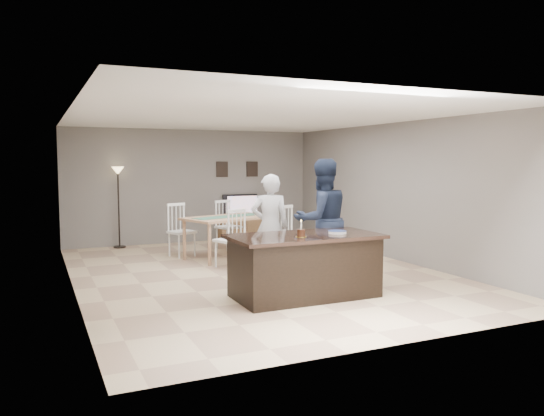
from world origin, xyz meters
name	(u,v)px	position (x,y,z in m)	size (l,w,h in m)	color
floor	(256,273)	(0.00, 0.00, 0.00)	(8.00, 8.00, 0.00)	tan
room_shell	(256,177)	(0.00, 0.00, 1.68)	(8.00, 8.00, 8.00)	slate
kitchen_island	(305,265)	(0.00, -1.80, 0.45)	(2.15, 1.10, 0.90)	black
tv_console	(242,228)	(1.20, 3.77, 0.30)	(1.20, 0.40, 0.60)	brown
television	(241,205)	(1.20, 3.84, 0.86)	(0.91, 0.12, 0.53)	black
tv_screen_glow	(242,205)	(1.20, 3.76, 0.87)	(0.78, 0.78, 0.00)	orange
picture_frames	(237,169)	(1.15, 3.98, 1.75)	(1.10, 0.02, 0.38)	black
doorway	(86,223)	(-2.99, -2.30, 1.26)	(0.00, 2.10, 2.65)	black
woman	(270,226)	(0.06, -0.45, 0.87)	(0.63, 0.41, 1.73)	#B1B1B6
man	(322,220)	(0.75, -0.98, 0.99)	(0.96, 0.75, 1.98)	#171F33
birthday_cake	(301,233)	(-0.15, -1.98, 0.96)	(0.15, 0.15, 0.24)	gold
plate_stack	(337,232)	(0.48, -1.90, 0.92)	(0.27, 0.27, 0.04)	white
dining_table	(229,224)	(0.07, 1.58, 0.69)	(2.26, 2.45, 1.09)	tan
floor_lamp	(118,185)	(-1.77, 3.79, 1.42)	(0.27, 0.27, 1.82)	black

